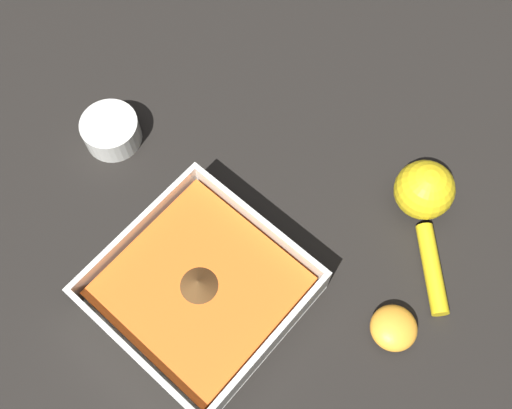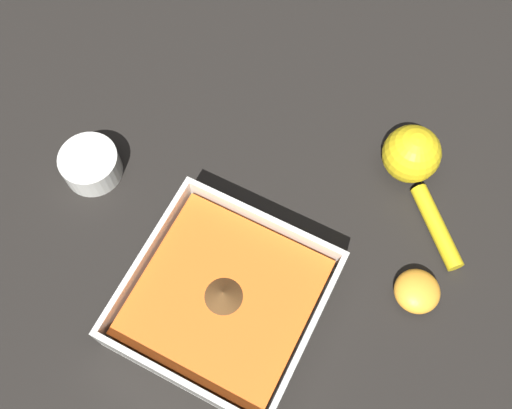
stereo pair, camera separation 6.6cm
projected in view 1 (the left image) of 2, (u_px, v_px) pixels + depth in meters
The scene contains 5 objects.
ground_plane at pixel (205, 254), 0.67m from camera, with size 4.00×4.00×0.00m, color black.
square_dish at pixel (201, 290), 0.63m from camera, with size 0.19×0.19×0.06m.
spice_bowl at pixel (111, 131), 0.72m from camera, with size 0.07×0.07×0.03m.
lemon_squeezer at pixel (425, 198), 0.66m from camera, with size 0.14×0.14×0.07m.
lemon_half at pixel (394, 328), 0.62m from camera, with size 0.05×0.05×0.03m.
Camera 1 is at (-0.19, 0.13, 0.64)m, focal length 42.00 mm.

